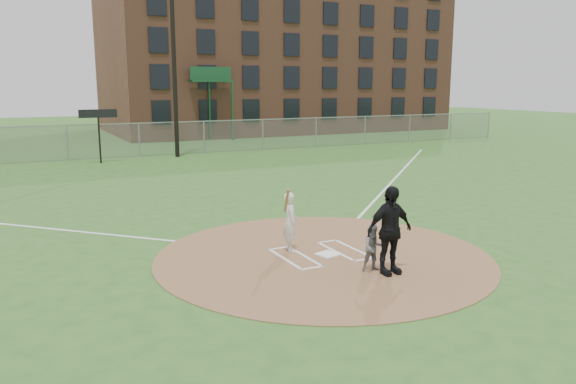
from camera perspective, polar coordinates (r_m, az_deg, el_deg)
name	(u,v)px	position (r m, az deg, el deg)	size (l,w,h in m)	color
ground	(323,256)	(14.21, 3.59, -6.52)	(140.00, 140.00, 0.00)	#2E5F20
dirt_circle	(323,256)	(14.21, 3.59, -6.49)	(8.40, 8.40, 0.02)	#8E6643
home_plate	(328,254)	(14.25, 4.08, -6.33)	(0.50, 0.50, 0.03)	white
foul_line_first	(396,178)	(26.41, 10.87, 1.44)	(0.10, 24.00, 0.01)	white
catcher	(374,248)	(13.07, 8.70, -5.63)	(0.53, 0.41, 1.08)	slate
umpire	(390,230)	(12.80, 10.29, -3.85)	(1.18, 0.49, 2.02)	black
batters_boxes	(320,254)	(14.33, 3.29, -6.27)	(2.08, 1.88, 0.01)	white
batter_at_plate	(290,222)	(14.36, 0.24, -3.02)	(0.67, 1.01, 1.78)	silver
outfield_fence	(139,140)	(34.58, -14.87, 5.15)	(56.08, 0.08, 2.03)	slate
brick_warehouse	(272,49)	(54.78, -1.66, 14.27)	(30.00, 17.17, 15.00)	brown
light_pole	(173,43)	(33.99, -11.58, 14.65)	(1.20, 0.30, 12.22)	black
scoreboard_sign	(98,119)	(32.29, -18.72, 7.00)	(2.00, 0.10, 2.93)	black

